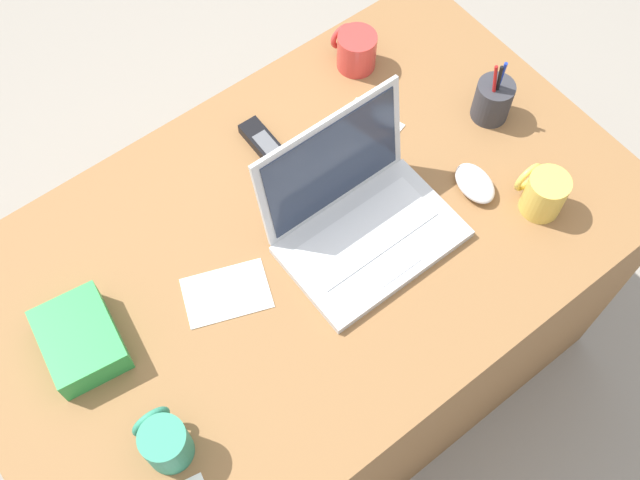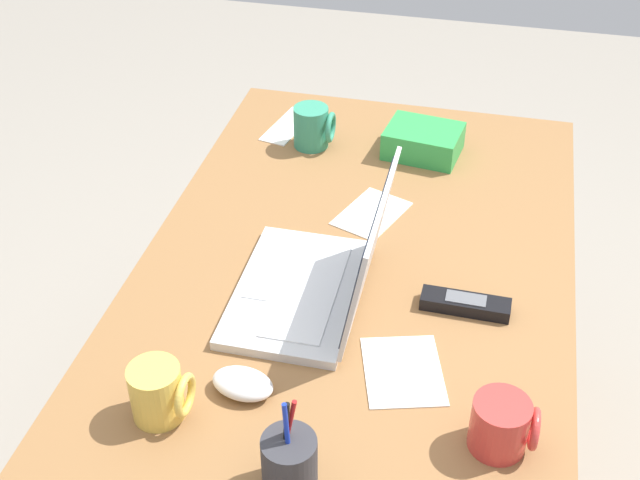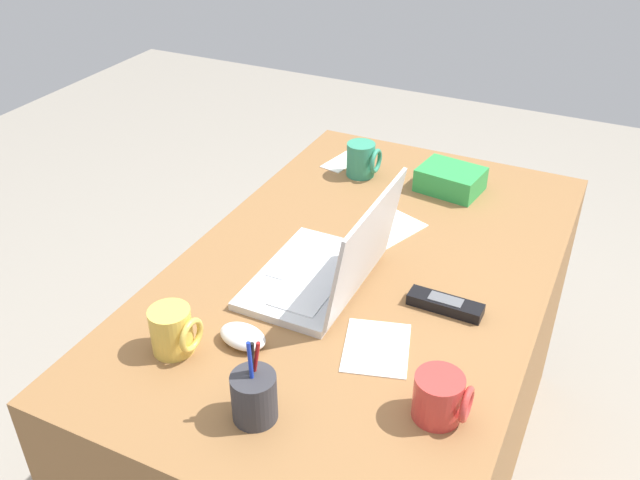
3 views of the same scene
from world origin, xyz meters
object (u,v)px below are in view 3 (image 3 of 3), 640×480
at_px(laptop, 329,267).
at_px(computer_mouse, 243,336).
at_px(coffee_mug_white, 362,160).
at_px(coffee_mug_spare, 173,331).
at_px(cordless_phone, 445,304).
at_px(snack_bag, 450,179).
at_px(pen_holder, 254,396).
at_px(coffee_mug_tall, 440,397).

xyz_separation_m(laptop, computer_mouse, (0.24, -0.07, -0.03)).
relative_size(laptop, coffee_mug_white, 3.48).
relative_size(computer_mouse, coffee_mug_white, 1.05).
relative_size(coffee_mug_spare, cordless_phone, 0.60).
distance_m(coffee_mug_spare, snack_bag, 0.89).
height_order(coffee_mug_spare, pen_holder, pen_holder).
height_order(computer_mouse, snack_bag, snack_bag).
bearing_deg(pen_holder, coffee_mug_white, -168.48).
bearing_deg(coffee_mug_white, coffee_mug_tall, 31.09).
bearing_deg(snack_bag, laptop, -11.44).
bearing_deg(computer_mouse, laptop, 172.48).
height_order(coffee_mug_white, pen_holder, pen_holder).
relative_size(laptop, coffee_mug_spare, 3.55).
relative_size(cordless_phone, pen_holder, 0.96).
bearing_deg(computer_mouse, cordless_phone, 139.01).
xyz_separation_m(computer_mouse, coffee_mug_spare, (0.07, -0.11, 0.03)).
bearing_deg(coffee_mug_white, pen_holder, 11.52).
bearing_deg(coffee_mug_spare, laptop, 150.54).
xyz_separation_m(laptop, coffee_mug_white, (-0.51, -0.14, -0.00)).
xyz_separation_m(coffee_mug_spare, snack_bag, (-0.85, 0.28, -0.02)).
relative_size(laptop, cordless_phone, 2.12).
bearing_deg(coffee_mug_spare, cordless_phone, 128.87).
relative_size(coffee_mug_tall, pen_holder, 0.60).
bearing_deg(computer_mouse, coffee_mug_spare, -47.52).
height_order(cordless_phone, pen_holder, pen_holder).
relative_size(laptop, computer_mouse, 3.31).
xyz_separation_m(computer_mouse, cordless_phone, (-0.27, 0.32, -0.01)).
xyz_separation_m(laptop, snack_bag, (-0.53, 0.11, -0.02)).
relative_size(computer_mouse, coffee_mug_tall, 1.03).
bearing_deg(computer_mouse, coffee_mug_white, -166.16).
xyz_separation_m(coffee_mug_spare, cordless_phone, (-0.34, 0.42, -0.03)).
relative_size(coffee_mug_spare, snack_bag, 0.58).
height_order(coffee_mug_white, coffee_mug_spare, coffee_mug_white).
relative_size(cordless_phone, snack_bag, 0.97).
height_order(coffee_mug_white, coffee_mug_tall, coffee_mug_white).
height_order(computer_mouse, coffee_mug_spare, coffee_mug_spare).
bearing_deg(pen_holder, coffee_mug_spare, -109.70).
distance_m(coffee_mug_tall, pen_holder, 0.31).
height_order(coffee_mug_white, cordless_phone, coffee_mug_white).
height_order(coffee_mug_white, snack_bag, coffee_mug_white).
bearing_deg(cordless_phone, laptop, -82.75).
relative_size(laptop, pen_holder, 2.03).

